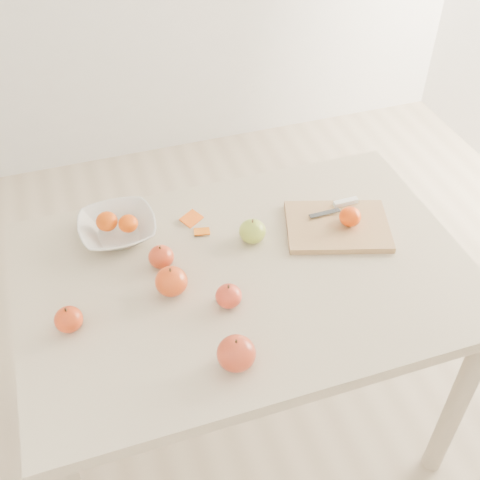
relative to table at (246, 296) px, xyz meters
name	(u,v)px	position (x,y,z in m)	size (l,w,h in m)	color
ground	(244,421)	(0.00, 0.00, -0.65)	(3.50, 3.50, 0.00)	#C6B293
table	(246,296)	(0.00, 0.00, 0.00)	(1.20, 0.80, 0.75)	#C6B595
cutting_board	(337,226)	(0.30, 0.08, 0.11)	(0.29, 0.21, 0.02)	tan
board_tangerine	(350,217)	(0.33, 0.07, 0.14)	(0.06, 0.06, 0.05)	red
fruit_bowl	(118,228)	(-0.30, 0.25, 0.13)	(0.21, 0.21, 0.05)	silver
bowl_tangerine_near	(107,221)	(-0.32, 0.26, 0.15)	(0.06, 0.06, 0.05)	#CE4407
bowl_tangerine_far	(128,224)	(-0.27, 0.23, 0.15)	(0.06, 0.06, 0.05)	#D44B07
orange_peel_a	(191,220)	(-0.08, 0.25, 0.10)	(0.06, 0.04, 0.00)	#E85910
orange_peel_b	(202,232)	(-0.07, 0.19, 0.10)	(0.04, 0.04, 0.00)	orange
paring_knife	(342,204)	(0.35, 0.15, 0.12)	(0.17, 0.05, 0.01)	white
apple_green	(252,231)	(0.06, 0.11, 0.13)	(0.08, 0.08, 0.07)	#6DA122
apple_red_e	(229,296)	(-0.08, -0.10, 0.13)	(0.07, 0.07, 0.06)	maroon
apple_red_d	(69,319)	(-0.46, -0.05, 0.13)	(0.07, 0.07, 0.06)	#930107
apple_red_b	(171,281)	(-0.20, -0.01, 0.14)	(0.08, 0.08, 0.08)	#A20906
apple_red_a	(161,257)	(-0.21, 0.09, 0.13)	(0.07, 0.07, 0.06)	#9F070B
apple_red_c	(236,353)	(-0.12, -0.27, 0.14)	(0.09, 0.09, 0.08)	maroon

